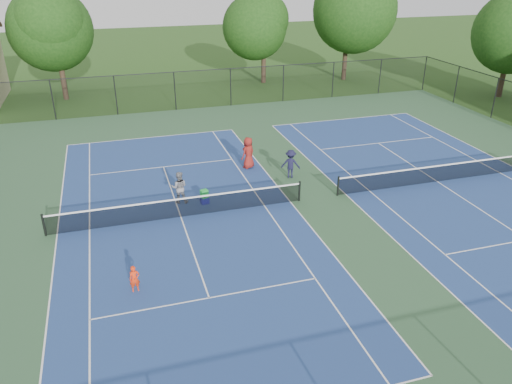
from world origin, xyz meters
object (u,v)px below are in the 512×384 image
object	(u,v)px
tree_back_a	(54,25)
tree_back_d	(349,6)
child_player	(135,279)
bystander_b	(291,164)
ball_crate	(205,200)
instructor	(179,187)
ball_hopper	(204,194)
bystander_c	(248,153)
tree_back_c	(264,23)

from	to	relation	value
tree_back_a	tree_back_d	xyz separation A→B (m)	(26.00, 0.00, 0.79)
child_player	bystander_b	xyz separation A→B (m)	(9.03, 8.07, 0.28)
ball_crate	tree_back_d	bearing A→B (deg)	50.86
instructor	ball_hopper	size ratio (longest dim) A/B	4.05
child_player	ball_hopper	world-z (taller)	child_player
instructor	tree_back_d	bearing A→B (deg)	-118.44
child_player	bystander_c	size ratio (longest dim) A/B	0.57
tree_back_d	ball_crate	distance (m)	30.27
tree_back_c	tree_back_d	bearing A→B (deg)	-7.13
tree_back_a	ball_crate	size ratio (longest dim) A/B	23.25
instructor	child_player	bearing A→B (deg)	81.14
tree_back_a	tree_back_c	size ratio (longest dim) A/B	1.09
ball_crate	ball_hopper	size ratio (longest dim) A/B	0.98
ball_hopper	tree_back_a	bearing A→B (deg)	107.82
tree_back_d	bystander_c	distance (m)	25.17
instructor	ball_crate	world-z (taller)	instructor
tree_back_c	tree_back_a	bearing A→B (deg)	-176.82
tree_back_d	bystander_c	xyz separation A→B (m)	(-15.29, -19.11, -5.91)
child_player	ball_crate	size ratio (longest dim) A/B	2.65
bystander_b	child_player	bearing A→B (deg)	67.54
child_player	tree_back_d	bearing A→B (deg)	46.63
ball_hopper	tree_back_c	bearing A→B (deg)	66.01
tree_back_d	ball_hopper	world-z (taller)	tree_back_d
tree_back_a	bystander_b	distance (m)	25.12
tree_back_c	child_player	world-z (taller)	tree_back_c
ball_crate	tree_back_a	bearing A→B (deg)	107.82
tree_back_a	instructor	bearing A→B (deg)	-74.49
instructor	bystander_c	bearing A→B (deg)	-130.48
tree_back_c	tree_back_d	xyz separation A→B (m)	(8.00, -1.00, 1.34)
instructor	bystander_b	distance (m)	6.46
bystander_b	ball_hopper	distance (m)	5.49
bystander_b	tree_back_d	bearing A→B (deg)	-96.75
tree_back_d	bystander_b	size ratio (longest dim) A/B	6.43
tree_back_d	ball_crate	world-z (taller)	tree_back_d
tree_back_d	bystander_b	bearing A→B (deg)	-122.50
tree_back_d	child_player	world-z (taller)	tree_back_d
tree_back_a	ball_hopper	bearing A→B (deg)	-72.18
tree_back_a	instructor	world-z (taller)	tree_back_a
tree_back_d	ball_hopper	bearing A→B (deg)	-129.14
tree_back_c	instructor	size ratio (longest dim) A/B	5.15
tree_back_a	child_player	world-z (taller)	tree_back_a
child_player	bystander_c	world-z (taller)	bystander_c
tree_back_a	tree_back_d	world-z (taller)	tree_back_d
ball_crate	bystander_b	bearing A→B (deg)	18.99
ball_crate	tree_back_c	bearing A→B (deg)	66.01
tree_back_a	ball_hopper	xyz separation A→B (m)	(7.36, -22.90, -5.51)
bystander_c	ball_crate	distance (m)	5.12
tree_back_d	child_player	distance (m)	37.38
ball_hopper	instructor	bearing A→B (deg)	157.53
child_player	bystander_c	distance (m)	12.39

